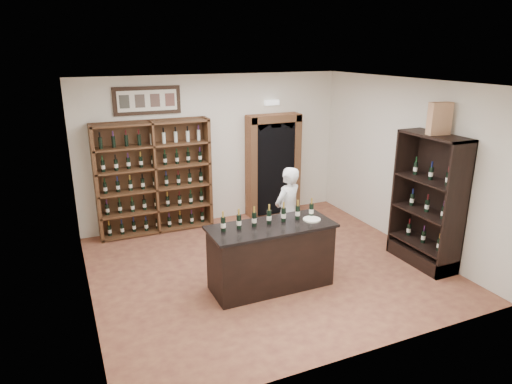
% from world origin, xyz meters
% --- Properties ---
extents(floor, '(5.50, 5.50, 0.00)m').
position_xyz_m(floor, '(0.00, 0.00, 0.00)').
color(floor, '#99603D').
rests_on(floor, ground).
extents(ceiling, '(5.50, 5.50, 0.00)m').
position_xyz_m(ceiling, '(0.00, 0.00, 3.00)').
color(ceiling, white).
rests_on(ceiling, wall_back).
extents(wall_back, '(5.50, 0.04, 3.00)m').
position_xyz_m(wall_back, '(0.00, 2.50, 1.50)').
color(wall_back, silver).
rests_on(wall_back, ground).
extents(wall_left, '(0.04, 5.00, 3.00)m').
position_xyz_m(wall_left, '(-2.75, 0.00, 1.50)').
color(wall_left, silver).
rests_on(wall_left, ground).
extents(wall_right, '(0.04, 5.00, 3.00)m').
position_xyz_m(wall_right, '(2.75, 0.00, 1.50)').
color(wall_right, silver).
rests_on(wall_right, ground).
extents(wine_shelf, '(2.20, 0.38, 2.20)m').
position_xyz_m(wine_shelf, '(-1.30, 2.33, 1.10)').
color(wine_shelf, '#522E1C').
rests_on(wine_shelf, ground).
extents(framed_picture, '(1.25, 0.04, 0.52)m').
position_xyz_m(framed_picture, '(-1.30, 2.47, 2.55)').
color(framed_picture, black).
rests_on(framed_picture, wall_back).
extents(arched_doorway, '(1.17, 0.35, 2.17)m').
position_xyz_m(arched_doorway, '(1.25, 2.33, 1.14)').
color(arched_doorway, black).
rests_on(arched_doorway, ground).
extents(emergency_light, '(0.30, 0.10, 0.10)m').
position_xyz_m(emergency_light, '(1.25, 2.42, 2.40)').
color(emergency_light, white).
rests_on(emergency_light, wall_back).
extents(tasting_counter, '(1.88, 0.78, 1.00)m').
position_xyz_m(tasting_counter, '(-0.20, -0.60, 0.49)').
color(tasting_counter, black).
rests_on(tasting_counter, ground).
extents(counter_bottle_0, '(0.07, 0.07, 0.30)m').
position_xyz_m(counter_bottle_0, '(-0.92, -0.52, 1.11)').
color(counter_bottle_0, black).
rests_on(counter_bottle_0, tasting_counter).
extents(counter_bottle_1, '(0.07, 0.07, 0.30)m').
position_xyz_m(counter_bottle_1, '(-0.68, -0.52, 1.11)').
color(counter_bottle_1, black).
rests_on(counter_bottle_1, tasting_counter).
extents(counter_bottle_2, '(0.07, 0.07, 0.30)m').
position_xyz_m(counter_bottle_2, '(-0.44, -0.52, 1.11)').
color(counter_bottle_2, black).
rests_on(counter_bottle_2, tasting_counter).
extents(counter_bottle_3, '(0.07, 0.07, 0.30)m').
position_xyz_m(counter_bottle_3, '(-0.20, -0.52, 1.11)').
color(counter_bottle_3, black).
rests_on(counter_bottle_3, tasting_counter).
extents(counter_bottle_4, '(0.07, 0.07, 0.30)m').
position_xyz_m(counter_bottle_4, '(0.04, -0.52, 1.11)').
color(counter_bottle_4, black).
rests_on(counter_bottle_4, tasting_counter).
extents(counter_bottle_5, '(0.07, 0.07, 0.30)m').
position_xyz_m(counter_bottle_5, '(0.28, -0.52, 1.11)').
color(counter_bottle_5, black).
rests_on(counter_bottle_5, tasting_counter).
extents(counter_bottle_6, '(0.07, 0.07, 0.30)m').
position_xyz_m(counter_bottle_6, '(0.52, -0.52, 1.11)').
color(counter_bottle_6, black).
rests_on(counter_bottle_6, tasting_counter).
extents(side_cabinet, '(0.48, 1.20, 2.20)m').
position_xyz_m(side_cabinet, '(2.52, -0.90, 0.75)').
color(side_cabinet, black).
rests_on(side_cabinet, ground).
extents(shopkeeper, '(0.69, 0.58, 1.60)m').
position_xyz_m(shopkeeper, '(0.53, 0.27, 0.80)').
color(shopkeeper, white).
rests_on(shopkeeper, ground).
extents(plate, '(0.27, 0.27, 0.02)m').
position_xyz_m(plate, '(0.45, -0.66, 1.01)').
color(plate, silver).
rests_on(plate, tasting_counter).
extents(wine_crate, '(0.37, 0.20, 0.50)m').
position_xyz_m(wine_crate, '(2.49, -0.93, 2.45)').
color(wine_crate, tan).
rests_on(wine_crate, side_cabinet).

